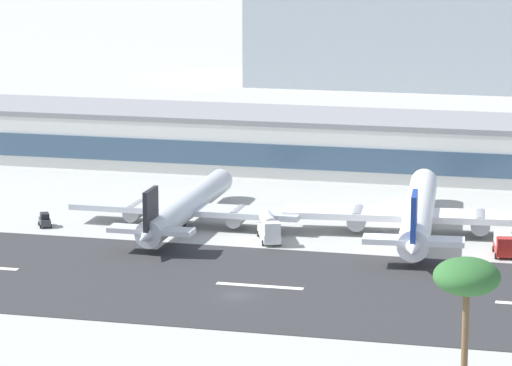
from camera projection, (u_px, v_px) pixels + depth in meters
ground_plane at (236, 296)px, 182.57m from camera, size 1400.00×1400.00×0.00m
runway_strip at (246, 285)px, 187.36m from camera, size 800.00×39.71×0.08m
runway_centreline_dash_4 at (260, 286)px, 186.90m from camera, size 12.00×1.20×0.01m
terminal_building at (352, 144)px, 263.21m from camera, size 164.00×21.68×10.77m
distant_hotel_block at (475, 26)px, 378.46m from camera, size 121.71×35.80×32.97m
airliner_black_tail_gate_0 at (184, 208)px, 219.49m from camera, size 37.34×46.32×9.67m
airliner_navy_tail_gate_1 at (419, 214)px, 213.87m from camera, size 42.34×51.58×10.77m
service_fuel_truck_0 at (269, 228)px, 211.12m from camera, size 5.46×8.87×3.95m
service_box_truck_1 at (503, 244)px, 202.65m from camera, size 3.44×6.30×3.25m
service_baggage_tug_2 at (45, 220)px, 220.43m from camera, size 3.02×3.57×2.20m
palm_tree_1 at (467, 279)px, 139.63m from camera, size 6.83×6.83×15.94m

